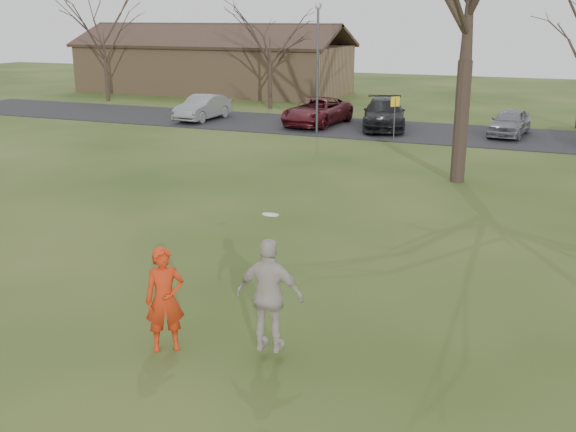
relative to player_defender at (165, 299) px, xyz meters
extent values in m
plane|color=#1E380F|center=(0.77, -0.24, -0.94)|extent=(120.00, 120.00, 0.00)
cube|color=black|center=(0.77, 24.76, -0.92)|extent=(62.00, 6.50, 0.04)
imported|color=red|center=(0.00, 0.00, 0.00)|extent=(0.82, 0.76, 1.88)
imported|color=gray|center=(-12.70, 24.21, -0.21)|extent=(1.62, 4.25, 1.38)
imported|color=#4F1219|center=(-6.19, 24.96, -0.19)|extent=(2.81, 5.32, 1.43)
imported|color=black|center=(-2.56, 25.06, -0.15)|extent=(3.30, 5.52, 1.50)
imported|color=slate|center=(3.65, 25.20, -0.24)|extent=(1.98, 4.00, 1.31)
imported|color=#BBB0A8|center=(1.83, 0.35, 0.22)|extent=(1.20, 0.59, 1.98)
cylinder|color=white|center=(1.87, 0.31, 1.65)|extent=(0.27, 0.27, 0.07)
cube|color=#8C6D4C|center=(-19.23, 37.76, 0.81)|extent=(20.00, 8.00, 3.50)
cube|color=#33231C|center=(-19.23, 35.71, 3.31)|extent=(20.60, 4.40, 1.78)
cube|color=#33231C|center=(-19.23, 39.81, 3.31)|extent=(20.60, 4.40, 1.78)
cube|color=#38281E|center=(-19.23, 37.76, 4.01)|extent=(20.60, 0.45, 0.20)
cylinder|color=#47474C|center=(-5.23, 22.26, 2.06)|extent=(0.12, 0.12, 6.00)
sphere|color=beige|center=(-5.23, 22.26, 5.16)|extent=(0.34, 0.34, 0.34)
cylinder|color=#47474C|center=(-1.23, 21.76, 0.06)|extent=(0.06, 0.06, 2.00)
cube|color=yellow|center=(-1.23, 21.76, 0.91)|extent=(0.35, 0.35, 0.45)
camera|label=1|loc=(6.06, -9.24, 4.71)|focal=42.36mm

